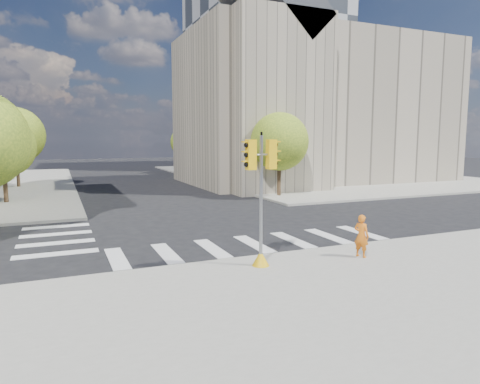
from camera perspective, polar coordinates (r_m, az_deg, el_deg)
name	(u,v)px	position (r m, az deg, el deg)	size (l,w,h in m)	color
ground	(237,234)	(19.34, -0.39, -5.61)	(160.00, 160.00, 0.00)	black
sidewalk_near	(434,334)	(10.56, 24.47, -16.88)	(30.00, 14.00, 0.15)	gray
sidewalk_far_right	(308,174)	(51.44, 9.03, 2.35)	(28.00, 40.00, 0.15)	gray
civic_building	(308,108)	(43.20, 9.10, 11.01)	(26.00, 16.00, 19.39)	#9E927D
office_tower	(264,67)	(67.10, 3.23, 16.31)	(20.00, 18.00, 30.00)	#9EA0A3
tree_lw_mid	(3,147)	(31.57, -29.09, 5.32)	(4.00, 4.00, 5.77)	#382616
tree_lw_far	(16,135)	(41.53, -27.75, 6.68)	(4.80, 4.80, 6.95)	#382616
tree_re_near	(279,142)	(31.14, 5.28, 6.70)	(4.20, 4.20, 6.16)	#382616
tree_re_mid	(221,138)	(42.09, -2.56, 7.23)	(4.60, 4.60, 6.66)	#382616
tree_re_far	(187,142)	(53.49, -7.11, 6.63)	(4.00, 4.00, 5.88)	#382616
lamp_near	(261,135)	(34.93, 2.87, 7.63)	(0.35, 0.18, 8.11)	black
lamp_far	(206,136)	(47.91, -4.54, 7.47)	(0.35, 0.18, 8.11)	black
traffic_signal	(261,210)	(13.73, 2.81, -2.48)	(1.08, 0.56, 4.32)	#E0AA0B
photographer	(361,236)	(15.55, 15.88, -5.63)	(0.55, 0.36, 1.50)	orange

